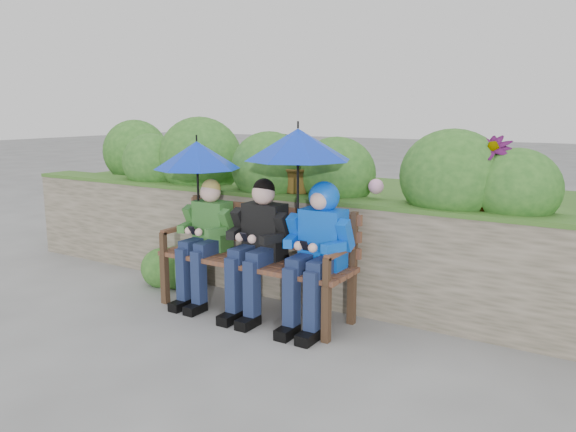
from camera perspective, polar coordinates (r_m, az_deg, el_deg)
The scene contains 8 objects.
ground at distance 4.95m, azimuth -0.62°, elevation -11.06°, with size 60.00×60.00×0.00m, color slate.
garden_backdrop at distance 6.14m, azimuth 6.85°, elevation -0.65°, with size 8.00×2.86×1.80m.
park_bench at distance 5.14m, azimuth -3.00°, elevation -3.61°, with size 1.87×0.55×0.99m.
boy_left at distance 5.37m, azimuth -8.36°, elevation -1.89°, with size 0.52×0.60×1.19m.
boy_middle at distance 5.00m, azimuth -3.07°, elevation -2.51°, with size 0.56×0.64×1.24m.
boy_right at distance 4.69m, azimuth 3.01°, elevation -2.75°, with size 0.56×0.68×1.25m.
umbrella_left at distance 5.39m, azimuth -9.23°, elevation 6.11°, with size 0.82×0.82×0.88m.
umbrella_right at distance 4.74m, azimuth 1.02°, elevation 7.28°, with size 0.92×0.92×1.00m.
Camera 1 is at (2.46, -3.87, 1.84)m, focal length 35.00 mm.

